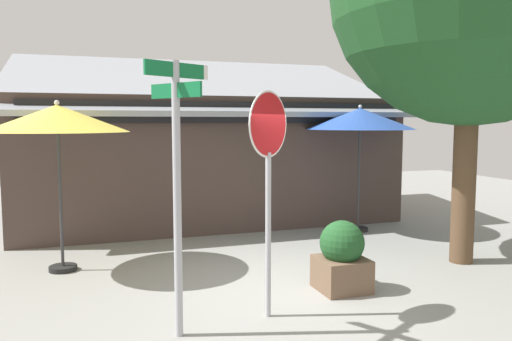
# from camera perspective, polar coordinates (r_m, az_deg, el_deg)

# --- Properties ---
(ground_plane) EXTENTS (28.00, 28.00, 0.10)m
(ground_plane) POSITION_cam_1_polar(r_m,az_deg,el_deg) (7.59, 2.50, -13.37)
(ground_plane) COLOR gray
(cafe_building) EXTENTS (9.17, 5.12, 4.20)m
(cafe_building) POSITION_cam_1_polar(r_m,az_deg,el_deg) (12.89, -6.00, 1.78)
(cafe_building) COLOR #473833
(cafe_building) RESTS_ON ground
(street_sign_post) EXTENTS (0.77, 0.71, 3.07)m
(street_sign_post) POSITION_cam_1_polar(r_m,az_deg,el_deg) (5.59, -8.90, -0.18)
(street_sign_post) COLOR #A8AAB2
(street_sign_post) RESTS_ON ground
(stop_sign) EXTENTS (0.65, 0.49, 2.78)m
(stop_sign) POSITION_cam_1_polar(r_m,az_deg,el_deg) (6.08, 1.40, 1.26)
(stop_sign) COLOR #A8AAB2
(stop_sign) RESTS_ON ground
(patio_umbrella_mustard_left) EXTENTS (2.23, 2.23, 2.74)m
(patio_umbrella_mustard_left) POSITION_cam_1_polar(r_m,az_deg,el_deg) (8.58, -21.52, 5.36)
(patio_umbrella_mustard_left) COLOR black
(patio_umbrella_mustard_left) RESTS_ON ground
(patio_umbrella_royal_blue_center) EXTENTS (2.36, 2.36, 2.77)m
(patio_umbrella_royal_blue_center) POSITION_cam_1_polar(r_m,az_deg,el_deg) (11.19, 11.66, 5.66)
(patio_umbrella_royal_blue_center) COLOR black
(patio_umbrella_royal_blue_center) RESTS_ON ground
(sidewalk_planter) EXTENTS (0.68, 0.68, 1.01)m
(sidewalk_planter) POSITION_cam_1_polar(r_m,az_deg,el_deg) (7.40, 9.67, -9.61)
(sidewalk_planter) COLOR brown
(sidewalk_planter) RESTS_ON ground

